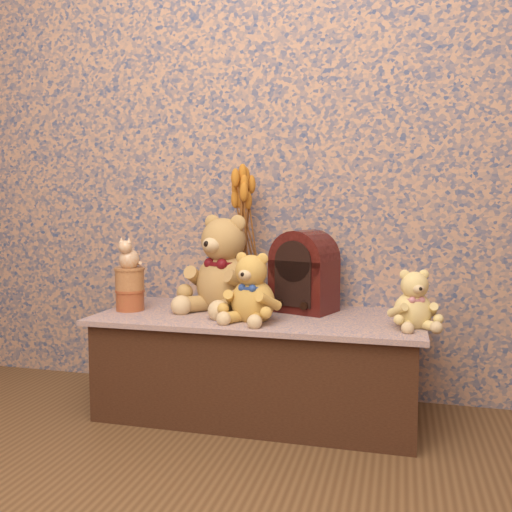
{
  "coord_description": "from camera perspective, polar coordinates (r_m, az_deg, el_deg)",
  "views": [
    {
      "loc": [
        0.54,
        -0.9,
        0.84
      ],
      "look_at": [
        0.0,
        1.17,
        0.64
      ],
      "focal_mm": 38.73,
      "sensor_mm": 36.0,
      "label": 1
    }
  ],
  "objects": [
    {
      "name": "display_shelf",
      "position": [
        2.27,
        0.33,
        -11.05
      ],
      "size": [
        1.28,
        0.59,
        0.4
      ],
      "primitive_type": "cube",
      "color": "#3D497D",
      "rests_on": "ground"
    },
    {
      "name": "teddy_large",
      "position": [
        2.3,
        -3.06,
        -0.33
      ],
      "size": [
        0.46,
        0.5,
        0.43
      ],
      "primitive_type": null,
      "rotation": [
        0.0,
        0.0,
        -0.35
      ],
      "color": "#9B693C",
      "rests_on": "display_shelf"
    },
    {
      "name": "teddy_medium",
      "position": [
        2.08,
        -0.33,
        -2.93
      ],
      "size": [
        0.27,
        0.3,
        0.28
      ],
      "primitive_type": null,
      "rotation": [
        0.0,
        0.0,
        -0.2
      ],
      "color": "#B37832",
      "rests_on": "display_shelf"
    },
    {
      "name": "teddy_small",
      "position": [
        2.05,
        15.93,
        -4.03
      ],
      "size": [
        0.24,
        0.26,
        0.22
      ],
      "primitive_type": null,
      "rotation": [
        0.0,
        0.0,
        0.33
      ],
      "color": "tan",
      "rests_on": "display_shelf"
    },
    {
      "name": "cathedral_radio",
      "position": [
        2.27,
        5.0,
        -1.54
      ],
      "size": [
        0.29,
        0.25,
        0.34
      ],
      "primitive_type": null,
      "rotation": [
        0.0,
        0.0,
        -0.35
      ],
      "color": "#330B09",
      "rests_on": "display_shelf"
    },
    {
      "name": "ceramic_vase",
      "position": [
        2.37,
        -1.14,
        -2.78
      ],
      "size": [
        0.17,
        0.17,
        0.21
      ],
      "primitive_type": "cylinder",
      "rotation": [
        0.0,
        0.0,
        -0.42
      ],
      "color": "tan",
      "rests_on": "display_shelf"
    },
    {
      "name": "dried_stalks",
      "position": [
        2.35,
        -1.15,
        5.08
      ],
      "size": [
        0.28,
        0.28,
        0.44
      ],
      "primitive_type": null,
      "rotation": [
        0.0,
        0.0,
        -0.23
      ],
      "color": "#C16E1E",
      "rests_on": "ceramic_vase"
    },
    {
      "name": "biscuit_tin_lower",
      "position": [
        2.36,
        -12.87,
        -4.48
      ],
      "size": [
        0.15,
        0.15,
        0.08
      ],
      "primitive_type": "cylinder",
      "rotation": [
        0.0,
        0.0,
        -0.31
      ],
      "color": "#B37134",
      "rests_on": "display_shelf"
    },
    {
      "name": "biscuit_tin_upper",
      "position": [
        2.35,
        -12.91,
        -2.36
      ],
      "size": [
        0.13,
        0.13,
        0.09
      ],
      "primitive_type": "cylinder",
      "rotation": [
        0.0,
        0.0,
        0.09
      ],
      "color": "#DEA861",
      "rests_on": "biscuit_tin_lower"
    },
    {
      "name": "cat_figurine",
      "position": [
        2.34,
        -12.97,
        0.36
      ],
      "size": [
        0.1,
        0.11,
        0.13
      ],
      "primitive_type": null,
      "rotation": [
        0.0,
        0.0,
        -0.01
      ],
      "color": "silver",
      "rests_on": "biscuit_tin_upper"
    }
  ]
}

